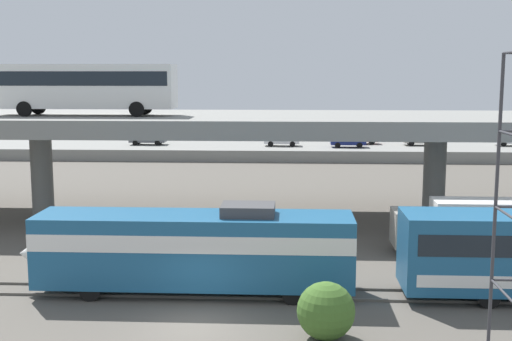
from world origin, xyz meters
name	(u,v)px	position (x,y,z in m)	size (l,w,h in m)	color
ground_plane	(194,326)	(0.00, 0.00, 0.00)	(260.00, 260.00, 0.00)	#565149
rail_strip_near	(204,297)	(0.00, 3.25, 0.06)	(110.00, 0.12, 0.12)	#59544C
rail_strip_far	(208,287)	(0.00, 4.75, 0.06)	(110.00, 0.12, 0.12)	#59544C
train_locomotive	(179,246)	(-1.24, 4.00, 2.19)	(15.35, 3.04, 4.18)	#1E5984
highway_overpass	(235,125)	(0.00, 20.00, 6.44)	(96.00, 12.06, 7.16)	gray
transit_bus_on_overpass	(85,85)	(-9.88, 18.75, 9.22)	(12.00, 2.68, 3.40)	silver
service_truck_west	(458,225)	(13.17, 11.42, 1.64)	(6.80, 2.46, 3.04)	#9E998C
pier_parking_lot	(259,150)	(0.00, 55.00, 0.66)	(74.79, 13.18, 1.32)	gray
parked_car_0	(281,139)	(2.70, 53.45, 2.09)	(4.13, 1.90, 1.50)	silver
parked_car_1	(422,139)	(19.53, 55.00, 2.09)	(4.34, 1.94, 1.50)	#9E998C
parked_car_2	(348,141)	(10.55, 52.46, 2.09)	(4.07, 1.83, 1.50)	navy
parked_car_3	(512,139)	(30.19, 55.08, 2.09)	(4.12, 1.88, 1.50)	silver
parked_car_4	(148,138)	(-13.38, 54.00, 2.09)	(4.30, 2.00, 1.50)	#515459
parked_car_5	(360,138)	(12.30, 56.31, 2.09)	(4.26, 1.93, 1.50)	maroon
harbor_water	(266,137)	(0.00, 78.00, 0.00)	(140.00, 36.00, 0.01)	#2D5170
shrub_right	(326,311)	(5.20, -1.03, 1.11)	(2.22, 2.22, 2.22)	#406727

